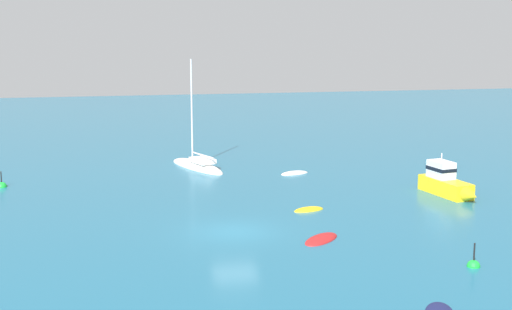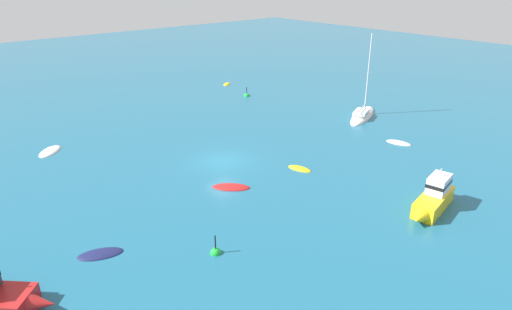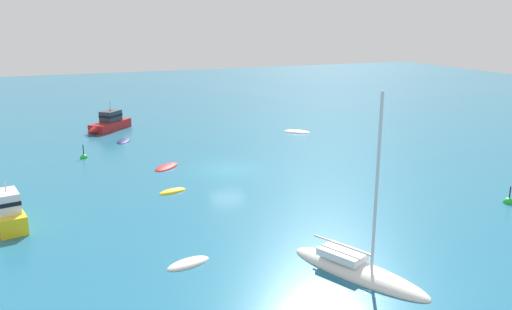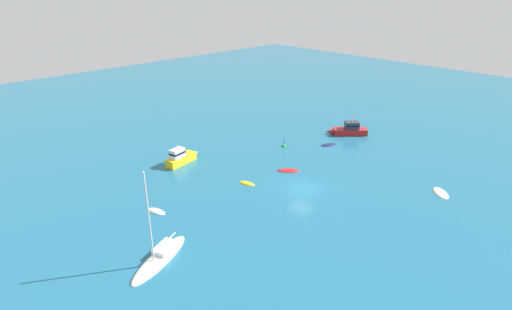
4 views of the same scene
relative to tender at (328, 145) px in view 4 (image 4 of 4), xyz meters
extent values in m
plane|color=#1E607F|center=(-12.88, -5.97, 0.00)|extent=(160.00, 160.00, 0.00)
ellipsoid|color=#191E4C|center=(0.00, 0.00, 0.00)|extent=(2.74, 2.04, 0.34)
ellipsoid|color=silver|center=(-2.70, -17.35, 0.00)|extent=(2.95, 2.97, 0.45)
ellipsoid|color=silver|center=(-31.45, -5.82, 0.00)|extent=(7.41, 4.51, 1.04)
cube|color=white|center=(-30.64, -5.48, 0.70)|extent=(2.51, 2.02, 0.36)
cylinder|color=silver|center=(-32.12, -6.11, 4.55)|extent=(0.14, 0.14, 8.07)
cylinder|color=silver|center=(-30.61, -5.47, 1.13)|extent=(3.06, 1.39, 0.11)
cube|color=yellow|center=(-18.78, 9.39, 0.52)|extent=(4.47, 2.20, 1.04)
cone|color=yellow|center=(-16.20, 9.88, 0.52)|extent=(1.25, 1.23, 1.04)
cube|color=silver|center=(-19.33, 9.28, 1.62)|extent=(2.00, 1.46, 1.16)
cube|color=black|center=(-19.33, 9.28, 1.68)|extent=(2.05, 1.50, 0.24)
cylinder|color=silver|center=(-19.33, 9.28, 2.47)|extent=(0.08, 0.08, 0.54)
ellipsoid|color=#B21E1E|center=(-10.53, -1.72, 0.00)|extent=(2.82, 2.83, 0.42)
ellipsoid|color=silver|center=(-27.48, 1.19, 0.00)|extent=(1.54, 2.45, 0.44)
cube|color=#B21E1E|center=(6.00, 0.44, 0.45)|extent=(4.85, 4.80, 0.90)
cone|color=#B21E1E|center=(3.80, 2.59, 0.45)|extent=(1.53, 1.52, 0.90)
cube|color=#2D333D|center=(6.13, 0.31, 1.46)|extent=(2.49, 2.48, 1.11)
cube|color=black|center=(6.13, 0.31, 1.52)|extent=(2.55, 2.54, 0.24)
cylinder|color=silver|center=(6.13, 0.31, 2.55)|extent=(0.08, 0.08, 1.07)
cylinder|color=white|center=(6.09, 0.33, 1.43)|extent=(0.32, 0.32, 1.06)
sphere|color=tan|center=(6.09, 0.33, 2.08)|extent=(0.24, 0.24, 0.24)
cylinder|color=#19994C|center=(5.46, 0.58, 1.37)|extent=(0.32, 0.32, 0.93)
sphere|color=#C26C4C|center=(5.46, 0.58, 1.95)|extent=(0.24, 0.24, 0.24)
ellipsoid|color=yellow|center=(-16.60, -0.72, 0.00)|extent=(1.34, 2.15, 0.43)
sphere|color=green|center=(-4.96, 4.09, 0.00)|extent=(0.64, 0.64, 0.64)
cylinder|color=black|center=(-4.96, 4.09, 0.73)|extent=(0.08, 0.08, 0.83)
camera|label=1|loc=(24.73, -12.39, 11.21)|focal=50.43mm
camera|label=2|loc=(6.81, 21.35, 14.81)|focal=31.20mm
camera|label=3|loc=(-49.88, 7.01, 11.51)|focal=36.44mm
camera|label=4|loc=(-45.27, -31.84, 21.81)|focal=28.72mm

